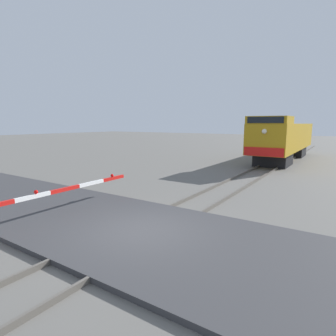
{
  "coord_description": "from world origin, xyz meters",
  "views": [
    {
      "loc": [
        5.24,
        -6.41,
        3.45
      ],
      "look_at": [
        -1.11,
        3.21,
        1.59
      ],
      "focal_mm": 29.64,
      "sensor_mm": 36.0,
      "label": 1
    }
  ],
  "objects": [
    {
      "name": "ground_plane",
      "position": [
        0.0,
        0.0,
        0.0
      ],
      "size": [
        160.0,
        160.0,
        0.0
      ],
      "primitive_type": "plane",
      "color": "#605E59"
    },
    {
      "name": "rail_track_left",
      "position": [
        -0.72,
        0.0,
        0.07
      ],
      "size": [
        0.08,
        80.0,
        0.15
      ],
      "primitive_type": "cube",
      "color": "#59544C",
      "rests_on": "ground_plane"
    },
    {
      "name": "rail_track_right",
      "position": [
        0.72,
        0.0,
        0.07
      ],
      "size": [
        0.08,
        80.0,
        0.15
      ],
      "primitive_type": "cube",
      "color": "#59544C",
      "rests_on": "ground_plane"
    },
    {
      "name": "road_surface",
      "position": [
        0.0,
        0.0,
        0.08
      ],
      "size": [
        36.0,
        5.41,
        0.15
      ],
      "primitive_type": "cube",
      "color": "#38383A",
      "rests_on": "ground_plane"
    },
    {
      "name": "locomotive",
      "position": [
        0.0,
        21.06,
        2.05
      ],
      "size": [
        2.98,
        14.63,
        3.97
      ],
      "color": "black",
      "rests_on": "ground_plane"
    },
    {
      "name": "crossing_gate",
      "position": [
        -3.67,
        -2.27,
        0.76
      ],
      "size": [
        0.36,
        7.15,
        1.18
      ],
      "color": "silver",
      "rests_on": "ground_plane"
    }
  ]
}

